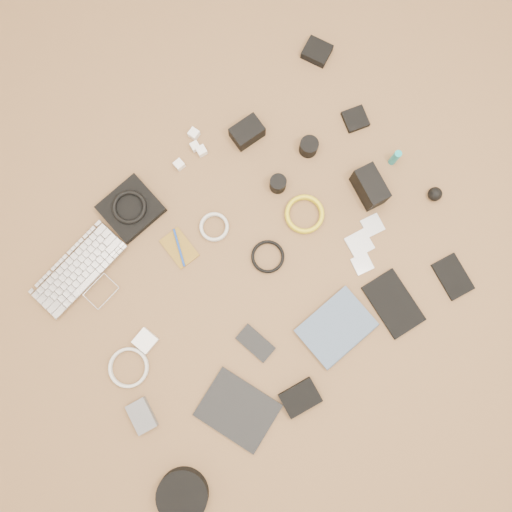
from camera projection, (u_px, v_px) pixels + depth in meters
room_shell at (247, 145)px, 0.53m from camera, size 4.04×4.04×2.58m
laptop at (89, 279)px, 1.75m from camera, size 0.38×0.29×0.03m
headphone_pouch at (131, 209)px, 1.78m from camera, size 0.20×0.19×0.03m
headphones at (129, 207)px, 1.76m from camera, size 0.14×0.14×0.02m
charger_a at (179, 165)px, 1.81m from camera, size 0.03×0.03×0.03m
charger_b at (202, 151)px, 1.81m from camera, size 0.04×0.04×0.03m
charger_c at (194, 134)px, 1.82m from camera, size 0.04×0.04×0.03m
charger_d at (195, 146)px, 1.82m from camera, size 0.03×0.03×0.03m
dslr_camera at (247, 132)px, 1.81m from camera, size 0.12×0.08×0.06m
lens_pouch at (317, 52)px, 1.86m from camera, size 0.12×0.12×0.03m
notebook_olive at (179, 248)px, 1.78m from camera, size 0.09×0.13×0.01m
pen_blue at (179, 248)px, 1.77m from camera, size 0.06×0.13×0.01m
cable_white_a at (214, 227)px, 1.78m from camera, size 0.13×0.13×0.01m
lens_a at (278, 184)px, 1.78m from camera, size 0.07×0.07×0.06m
lens_b at (309, 147)px, 1.80m from camera, size 0.08×0.08×0.06m
card_reader at (355, 119)px, 1.83m from camera, size 0.10×0.10×0.02m
power_brick at (145, 341)px, 1.72m from camera, size 0.08×0.08×0.03m
cable_white_b at (129, 367)px, 1.72m from camera, size 0.18×0.18×0.01m
cable_black at (268, 257)px, 1.77m from camera, size 0.13×0.13×0.01m
cable_yellow at (304, 215)px, 1.79m from camera, size 0.17×0.17×0.02m
flash at (370, 187)px, 1.76m from camera, size 0.10×0.15×0.10m
lens_cleaner at (395, 158)px, 1.78m from camera, size 0.03×0.03×0.09m
battery_charger at (142, 416)px, 1.69m from camera, size 0.09×0.12×0.03m
tablet at (238, 410)px, 1.70m from camera, size 0.26×0.29×0.01m
phone at (255, 343)px, 1.73m from camera, size 0.09×0.14×0.01m
filter_case_left at (362, 264)px, 1.77m from camera, size 0.08×0.08×0.01m
filter_case_mid at (359, 243)px, 1.78m from camera, size 0.10×0.10×0.01m
filter_case_right at (372, 225)px, 1.79m from camera, size 0.08×0.08×0.01m
air_blower at (435, 194)px, 1.78m from camera, size 0.06×0.06×0.05m
headphone_case at (183, 495)px, 1.64m from camera, size 0.21×0.21×0.05m
drive_case at (300, 398)px, 1.69m from camera, size 0.14×0.11×0.03m
paperback at (353, 347)px, 1.72m from camera, size 0.24×0.18×0.02m
notebook_black_a at (393, 304)px, 1.75m from camera, size 0.16×0.23×0.02m
notebook_black_b at (453, 277)px, 1.76m from camera, size 0.12×0.16×0.01m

